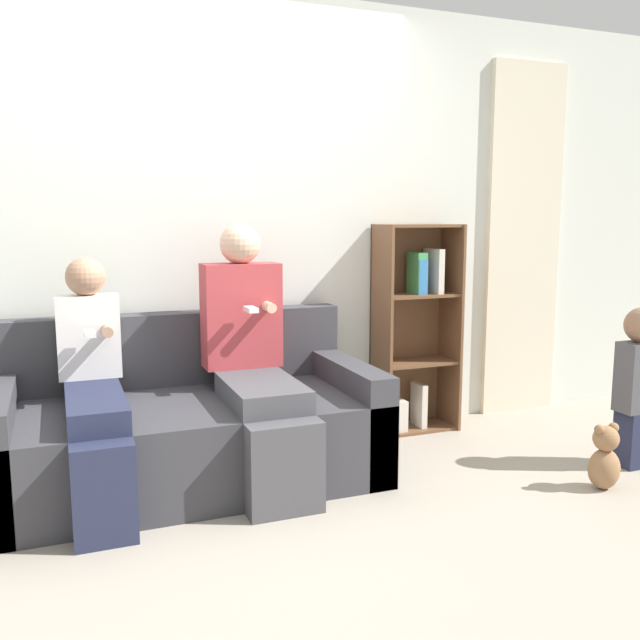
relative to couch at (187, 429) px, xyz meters
The scene contains 9 objects.
ground_plane 0.64m from the couch, 72.89° to the right, with size 14.00×14.00×0.00m, color #9E9384.
back_wall 1.14m from the couch, 71.00° to the left, with size 10.00×0.06×2.55m.
curtain_panel 2.55m from the couch, 10.81° to the left, with size 0.56×0.04×2.31m.
couch is the anchor object (origin of this frame).
adult_seated 0.51m from the couch, 11.87° to the right, with size 0.40×0.88×1.28m.
child_seated 0.54m from the couch, 165.45° to the right, with size 0.30×0.90×1.12m.
toddler_standing 2.36m from the couch, 16.49° to the right, with size 0.23×0.19×0.86m.
bookshelf 1.56m from the couch, 13.45° to the left, with size 0.50×0.28×1.27m.
teddy_bear 2.06m from the couch, 24.58° to the right, with size 0.16×0.13×0.33m.
Camera 1 is at (-0.74, -2.73, 1.31)m, focal length 38.00 mm.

